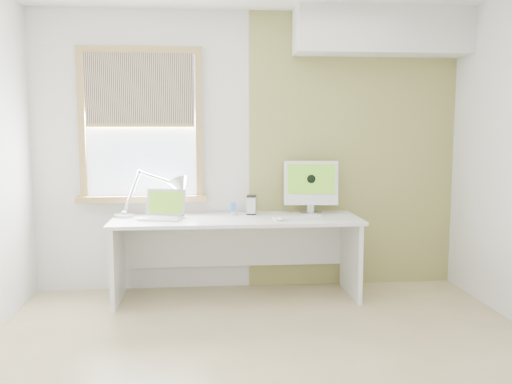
{
  "coord_description": "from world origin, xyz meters",
  "views": [
    {
      "loc": [
        -0.42,
        -3.4,
        1.53
      ],
      "look_at": [
        0.0,
        1.05,
        1.0
      ],
      "focal_mm": 38.24,
      "sensor_mm": 36.0,
      "label": 1
    }
  ],
  "objects": [
    {
      "name": "desk_lamp",
      "position": [
        -0.74,
        1.63,
        0.95
      ],
      "size": [
        0.77,
        0.39,
        0.42
      ],
      "color": "silver",
      "rests_on": "desk"
    },
    {
      "name": "keyboard",
      "position": [
        0.39,
        1.26,
        0.74
      ],
      "size": [
        0.44,
        0.15,
        0.02
      ],
      "color": "white",
      "rests_on": "desk"
    },
    {
      "name": "phone_dock",
      "position": [
        -0.16,
        1.54,
        0.77
      ],
      "size": [
        0.08,
        0.08,
        0.13
      ],
      "color": "silver",
      "rests_on": "desk"
    },
    {
      "name": "external_drive",
      "position": [
        0.01,
        1.58,
        0.82
      ],
      "size": [
        0.1,
        0.15,
        0.17
      ],
      "color": "silver",
      "rests_on": "desk"
    },
    {
      "name": "mouse",
      "position": [
        0.23,
        1.21,
        0.75
      ],
      "size": [
        0.08,
        0.12,
        0.03
      ],
      "primitive_type": "ellipsoid",
      "rotation": [
        0.0,
        0.0,
        0.2
      ],
      "color": "white",
      "rests_on": "desk"
    },
    {
      "name": "imac",
      "position": [
        0.56,
        1.57,
        1.01
      ],
      "size": [
        0.51,
        0.18,
        0.49
      ],
      "color": "silver",
      "rests_on": "desk"
    },
    {
      "name": "room",
      "position": [
        0.0,
        0.0,
        1.3
      ],
      "size": [
        4.04,
        3.54,
        2.64
      ],
      "color": "tan",
      "rests_on": "ground"
    },
    {
      "name": "accent_wall",
      "position": [
        1.0,
        1.74,
        1.3
      ],
      "size": [
        2.0,
        0.02,
        2.6
      ],
      "primitive_type": "cube",
      "color": "#97994D",
      "rests_on": "room"
    },
    {
      "name": "desk",
      "position": [
        -0.14,
        1.44,
        0.53
      ],
      "size": [
        2.2,
        0.7,
        0.73
      ],
      "color": "white",
      "rests_on": "room"
    },
    {
      "name": "soffit",
      "position": [
        1.2,
        1.57,
        2.4
      ],
      "size": [
        1.6,
        0.4,
        0.42
      ],
      "primitive_type": "cube",
      "color": "white",
      "rests_on": "room"
    },
    {
      "name": "window",
      "position": [
        -1.0,
        1.71,
        1.54
      ],
      "size": [
        1.2,
        0.14,
        1.42
      ],
      "color": "#A07C40",
      "rests_on": "room"
    },
    {
      "name": "laptop",
      "position": [
        -0.79,
        1.42,
        0.79
      ],
      "size": [
        0.42,
        0.37,
        0.25
      ],
      "color": "silver",
      "rests_on": "desk"
    }
  ]
}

